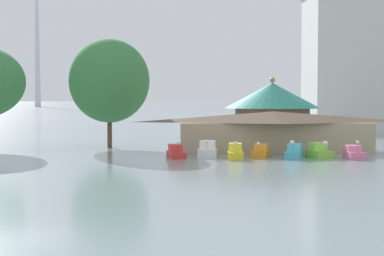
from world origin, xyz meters
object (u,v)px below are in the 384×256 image
boathouse (274,131)px  pedal_boat_lime (319,152)px  pedal_boat_orange (261,152)px  pedal_boat_cyan (294,152)px  green_roof_pavilion (272,108)px  pedal_boat_pink (354,153)px  shoreline_tree_mid (109,81)px  pedal_boat_red (176,153)px  pedal_boat_white (207,151)px  pedal_boat_yellow (235,153)px

boathouse → pedal_boat_lime: bearing=-64.4°
pedal_boat_orange → pedal_boat_cyan: pedal_boat_cyan is taller
boathouse → green_roof_pavilion: size_ratio=1.69×
pedal_boat_pink → shoreline_tree_mid: (-22.96, 12.91, 6.74)m
pedal_boat_orange → shoreline_tree_mid: 19.97m
pedal_boat_orange → shoreline_tree_mid: shoreline_tree_mid is taller
pedal_boat_lime → boathouse: 7.38m
pedal_boat_cyan → pedal_boat_lime: size_ratio=1.17×
pedal_boat_red → pedal_boat_cyan: (10.57, -0.42, 0.04)m
pedal_boat_orange → pedal_boat_white: bearing=-75.2°
pedal_boat_yellow → pedal_boat_lime: pedal_boat_yellow is taller
pedal_boat_red → pedal_boat_white: bearing=91.8°
pedal_boat_lime → boathouse: size_ratio=0.14×
pedal_boat_yellow → boathouse: size_ratio=0.14×
pedal_boat_pink → shoreline_tree_mid: shoreline_tree_mid is taller
shoreline_tree_mid → pedal_boat_pink: bearing=-29.4°
pedal_boat_orange → green_roof_pavilion: 22.36m
pedal_boat_red → pedal_boat_yellow: bearing=67.7°
pedal_boat_white → green_roof_pavilion: (9.10, 21.37, 3.50)m
pedal_boat_orange → green_roof_pavilion: size_ratio=0.24×
pedal_boat_lime → pedal_boat_pink: 3.01m
pedal_boat_white → boathouse: boathouse is taller
boathouse → pedal_boat_cyan: bearing=-83.2°
pedal_boat_yellow → shoreline_tree_mid: size_ratio=0.25×
pedal_boat_white → pedal_boat_orange: bearing=92.3°
pedal_boat_lime → pedal_boat_pink: (2.85, -0.97, -0.07)m
pedal_boat_red → pedal_boat_orange: size_ratio=1.04×
pedal_boat_red → green_roof_pavilion: (11.95, 22.00, 3.61)m
pedal_boat_orange → boathouse: bearing=179.0°
pedal_boat_red → pedal_boat_yellow: pedal_boat_yellow is taller
pedal_boat_pink → boathouse: size_ratio=0.14×
pedal_boat_white → green_roof_pavilion: bearing=162.6°
green_roof_pavilion → pedal_boat_cyan: bearing=-93.5°
shoreline_tree_mid → pedal_boat_cyan: bearing=-34.5°
pedal_boat_lime → pedal_boat_white: bearing=-114.2°
pedal_boat_yellow → pedal_boat_white: bearing=-122.1°
green_roof_pavilion → pedal_boat_orange: bearing=-101.2°
pedal_boat_red → pedal_boat_lime: size_ratio=1.09×
green_roof_pavilion → boathouse: bearing=-98.0°
pedal_boat_red → pedal_boat_white: (2.85, 0.63, 0.11)m
shoreline_tree_mid → pedal_boat_yellow: bearing=-46.0°
pedal_boat_red → shoreline_tree_mid: bearing=-159.2°
pedal_boat_orange → pedal_boat_pink: bearing=98.0°
pedal_boat_yellow → pedal_boat_lime: size_ratio=1.06×
pedal_boat_cyan → pedal_boat_pink: pedal_boat_pink is taller
green_roof_pavilion → shoreline_tree_mid: 21.94m
pedal_boat_yellow → pedal_boat_pink: pedal_boat_pink is taller
pedal_boat_orange → boathouse: size_ratio=0.14×
pedal_boat_red → pedal_boat_lime: (12.88, -0.13, 0.07)m
pedal_boat_pink → pedal_boat_lime: bearing=-108.9°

